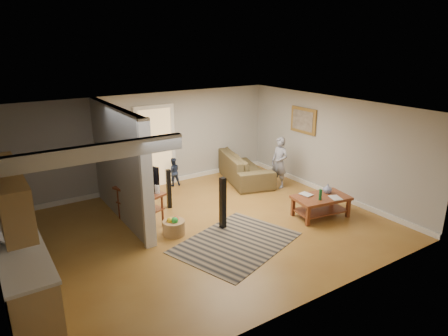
{
  "coord_description": "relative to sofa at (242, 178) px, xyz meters",
  "views": [
    {
      "loc": [
        -3.76,
        -6.6,
        3.8
      ],
      "look_at": [
        0.8,
        0.4,
        1.1
      ],
      "focal_mm": 32.0,
      "sensor_mm": 36.0,
      "label": 1
    }
  ],
  "objects": [
    {
      "name": "toy_basket",
      "position": [
        -3.2,
        -2.09,
        0.17
      ],
      "size": [
        0.45,
        0.45,
        0.4
      ],
      "color": "olive",
      "rests_on": "ground"
    },
    {
      "name": "speaker_right",
      "position": [
        -2.68,
        -0.8,
        0.47
      ],
      "size": [
        0.11,
        0.11,
        0.95
      ],
      "primitive_type": "cube",
      "rotation": [
        0.0,
        0.0,
        -0.15
      ],
      "color": "black",
      "rests_on": "ground"
    },
    {
      "name": "room_shell",
      "position": [
        -3.67,
        -1.77,
        1.46
      ],
      "size": [
        7.54,
        6.02,
        2.52
      ],
      "color": "#A5A29E",
      "rests_on": "ground"
    },
    {
      "name": "ground",
      "position": [
        -2.6,
        -2.2,
        0.0
      ],
      "size": [
        7.5,
        7.5,
        0.0
      ],
      "primitive_type": "plane",
      "color": "brown",
      "rests_on": "ground"
    },
    {
      "name": "coffee_table",
      "position": [
        -0.04,
        -3.09,
        0.37
      ],
      "size": [
        1.32,
        0.9,
        0.72
      ],
      "rotation": [
        0.0,
        0.0,
        -0.16
      ],
      "color": "#612B17",
      "rests_on": "ground"
    },
    {
      "name": "area_rug",
      "position": [
        -2.35,
        -3.08,
        0.01
      ],
      "size": [
        2.73,
        2.34,
        0.01
      ],
      "primitive_type": "cube",
      "rotation": [
        0.0,
        0.0,
        0.33
      ],
      "color": "black",
      "rests_on": "ground"
    },
    {
      "name": "tv_console",
      "position": [
        -3.54,
        -1.19,
        0.69
      ],
      "size": [
        0.84,
        1.28,
        1.03
      ],
      "rotation": [
        0.0,
        0.0,
        0.36
      ],
      "color": "#612B17",
      "rests_on": "ground"
    },
    {
      "name": "sofa",
      "position": [
        0.0,
        0.0,
        0.0
      ],
      "size": [
        1.67,
        2.74,
        0.75
      ],
      "primitive_type": "imported",
      "rotation": [
        0.0,
        0.0,
        1.29
      ],
      "color": "#403A20",
      "rests_on": "ground"
    },
    {
      "name": "toddler",
      "position": [
        -1.93,
        0.5,
        0.0
      ],
      "size": [
        0.44,
        0.37,
        0.78
      ],
      "primitive_type": "imported",
      "rotation": [
        0.0,
        0.0,
        2.92
      ],
      "color": "#202A43",
      "rests_on": "ground"
    },
    {
      "name": "speaker_left",
      "position": [
        -2.2,
        -2.38,
        0.56
      ],
      "size": [
        0.12,
        0.12,
        1.12
      ],
      "primitive_type": "cube",
      "rotation": [
        0.0,
        0.0,
        0.05
      ],
      "color": "black",
      "rests_on": "ground"
    },
    {
      "name": "child",
      "position": [
        0.4,
        -1.14,
        0.0
      ],
      "size": [
        0.4,
        0.54,
        1.37
      ],
      "primitive_type": "imported",
      "rotation": [
        0.0,
        0.0,
        -1.42
      ],
      "color": "gray",
      "rests_on": "ground"
    }
  ]
}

